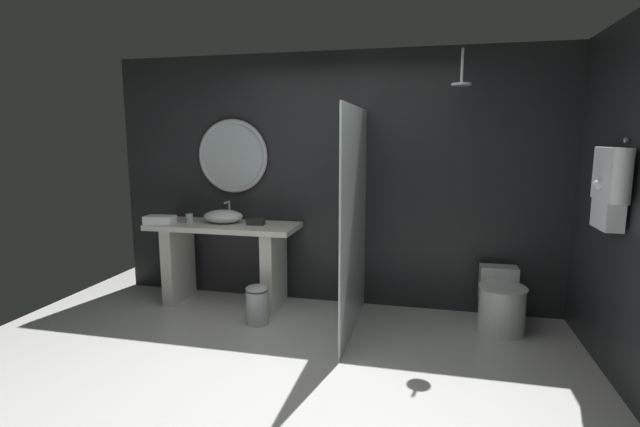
% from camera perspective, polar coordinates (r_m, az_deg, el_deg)
% --- Properties ---
extents(ground_plane, '(5.76, 5.76, 0.00)m').
position_cam_1_polar(ground_plane, '(3.52, -5.09, -20.49)').
color(ground_plane, silver).
extents(back_wall_panel, '(4.80, 0.10, 2.60)m').
position_cam_1_polar(back_wall_panel, '(4.92, 1.67, 4.05)').
color(back_wall_panel, '#232326').
rests_on(back_wall_panel, ground_plane).
extents(side_wall_right, '(0.10, 2.47, 2.60)m').
position_cam_1_polar(side_wall_right, '(3.93, 33.51, 1.20)').
color(side_wall_right, '#232326').
rests_on(side_wall_right, ground_plane).
extents(vanity_counter, '(1.55, 0.60, 0.86)m').
position_cam_1_polar(vanity_counter, '(5.04, -11.50, -4.75)').
color(vanity_counter, silver).
rests_on(vanity_counter, ground_plane).
extents(vessel_sink, '(0.42, 0.34, 0.21)m').
position_cam_1_polar(vessel_sink, '(5.00, -11.68, -0.34)').
color(vessel_sink, white).
rests_on(vessel_sink, vanity_counter).
extents(tumbler_cup, '(0.08, 0.08, 0.10)m').
position_cam_1_polar(tumbler_cup, '(5.10, -15.60, -0.55)').
color(tumbler_cup, silver).
rests_on(tumbler_cup, vanity_counter).
extents(tissue_box, '(0.17, 0.10, 0.06)m').
position_cam_1_polar(tissue_box, '(4.84, -7.82, -1.01)').
color(tissue_box, '#282D28').
rests_on(tissue_box, vanity_counter).
extents(round_wall_mirror, '(0.79, 0.05, 0.79)m').
position_cam_1_polar(round_wall_mirror, '(5.15, -10.55, 6.87)').
color(round_wall_mirror, '#B7B7BC').
extents(shower_glass_panel, '(0.02, 1.36, 2.01)m').
position_cam_1_polar(shower_glass_panel, '(4.18, 4.17, -0.97)').
color(shower_glass_panel, silver).
rests_on(shower_glass_panel, ground_plane).
extents(rain_shower_head, '(0.17, 0.17, 0.31)m').
position_cam_1_polar(rain_shower_head, '(4.38, 16.82, 15.24)').
color(rain_shower_head, '#B7B7BC').
extents(hanging_bathrobe, '(0.20, 0.50, 0.64)m').
position_cam_1_polar(hanging_bathrobe, '(3.85, 31.82, 3.08)').
color(hanging_bathrobe, '#B7B7BC').
extents(toilet, '(0.42, 0.62, 0.53)m').
position_cam_1_polar(toilet, '(4.66, 21.12, -10.08)').
color(toilet, white).
rests_on(toilet, ground_plane).
extents(waste_bin, '(0.21, 0.21, 0.38)m').
position_cam_1_polar(waste_bin, '(4.54, -7.65, -10.87)').
color(waste_bin, '#B7B7BC').
rests_on(waste_bin, ground_plane).
extents(folded_hand_towel, '(0.31, 0.20, 0.09)m').
position_cam_1_polar(folded_hand_towel, '(5.08, -18.88, -0.77)').
color(folded_hand_towel, white).
rests_on(folded_hand_towel, vanity_counter).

